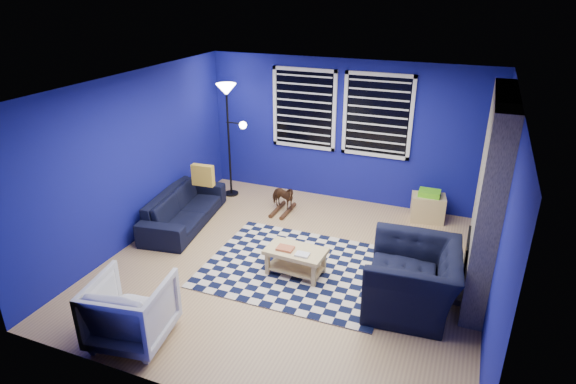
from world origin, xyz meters
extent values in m
plane|color=tan|center=(0.00, 0.00, 0.00)|extent=(5.00, 5.00, 0.00)
plane|color=white|center=(0.00, 0.00, 2.50)|extent=(5.00, 5.00, 0.00)
plane|color=navy|center=(0.00, 2.50, 1.25)|extent=(5.00, 0.00, 5.00)
plane|color=navy|center=(-2.50, 0.00, 1.25)|extent=(0.00, 5.00, 5.00)
plane|color=navy|center=(2.50, 0.00, 1.25)|extent=(0.00, 5.00, 5.00)
cube|color=gray|center=(2.37, 0.50, 1.25)|extent=(0.26, 2.00, 2.50)
cube|color=black|center=(2.23, 0.50, 0.35)|extent=(0.04, 0.70, 0.60)
cube|color=gray|center=(2.10, 0.50, 0.04)|extent=(0.50, 1.20, 0.08)
cube|color=black|center=(-0.75, 2.48, 1.60)|extent=(1.05, 0.02, 1.30)
cube|color=white|center=(-0.75, 2.47, 2.28)|extent=(1.17, 0.05, 0.06)
cube|color=white|center=(-0.75, 2.47, 0.92)|extent=(1.17, 0.05, 0.06)
cube|color=black|center=(0.55, 2.48, 1.60)|extent=(1.05, 0.02, 1.30)
cube|color=white|center=(0.55, 2.47, 2.28)|extent=(1.17, 0.05, 0.06)
cube|color=white|center=(0.55, 2.47, 0.92)|extent=(1.17, 0.05, 0.06)
cube|color=black|center=(2.45, 2.00, 1.40)|extent=(0.06, 1.00, 0.58)
cube|color=black|center=(2.42, 2.00, 1.40)|extent=(0.01, 0.92, 0.50)
cube|color=black|center=(0.10, -0.03, 0.01)|extent=(2.51, 2.01, 0.02)
imported|color=black|center=(-2.10, 0.54, 0.28)|extent=(1.98, 1.01, 0.55)
imported|color=black|center=(1.66, -0.31, 0.39)|extent=(1.29, 1.15, 0.78)
imported|color=gray|center=(-1.08, -2.04, 0.38)|extent=(0.93, 0.95, 0.75)
imported|color=#402414|center=(-0.78, 1.54, 0.29)|extent=(0.36, 0.56, 0.43)
cube|color=#D5B978|center=(0.12, -0.18, 0.35)|extent=(0.82, 0.50, 0.05)
cube|color=#D5B978|center=(0.12, -0.18, 0.11)|extent=(0.74, 0.43, 0.03)
cube|color=#B05532|center=(-0.01, -0.22, 0.39)|extent=(0.23, 0.17, 0.03)
cube|color=silver|center=(0.25, -0.29, 0.39)|extent=(0.19, 0.14, 0.03)
cube|color=#D5B978|center=(-0.22, -0.36, 0.17)|extent=(0.06, 0.06, 0.32)
cube|color=#D5B978|center=(0.45, -0.36, 0.17)|extent=(0.06, 0.06, 0.32)
cube|color=#D5B978|center=(-0.22, 0.00, 0.17)|extent=(0.06, 0.06, 0.32)
cube|color=#D5B978|center=(0.45, 0.00, 0.17)|extent=(0.06, 0.06, 0.32)
cube|color=#D5B978|center=(1.56, 2.15, 0.22)|extent=(0.59, 0.44, 0.44)
cube|color=black|center=(1.56, 2.15, 0.22)|extent=(0.51, 0.39, 0.36)
cube|color=#63D919|center=(1.56, 2.15, 0.49)|extent=(0.38, 0.31, 0.09)
cylinder|color=black|center=(-1.96, 1.89, 0.02)|extent=(0.26, 0.26, 0.03)
cylinder|color=black|center=(-1.96, 1.89, 0.97)|extent=(0.04, 0.04, 1.92)
cone|color=white|center=(-1.96, 1.89, 1.96)|extent=(0.34, 0.34, 0.19)
sphere|color=white|center=(-1.64, 1.83, 1.38)|extent=(0.13, 0.13, 0.13)
cube|color=gold|center=(-1.95, 0.94, 0.73)|extent=(0.38, 0.14, 0.35)
camera|label=1|loc=(2.08, -5.36, 3.62)|focal=30.00mm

